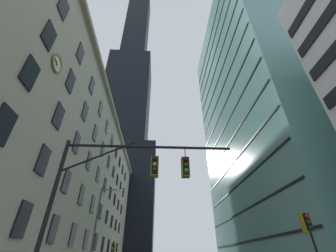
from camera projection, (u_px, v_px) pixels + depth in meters
The scene contains 7 objects.
station_building at pixel (51, 178), 33.79m from camera, with size 17.42×64.90×26.04m.
dark_skyscraper at pixel (124, 124), 94.26m from camera, with size 29.37×29.37×182.22m.
glass_office_midrise at pixel (260, 106), 44.40m from camera, with size 16.66×33.95×58.85m.
traffic_signal_mast at pixel (130, 179), 10.23m from camera, with size 8.84×0.63×6.96m.
traffic_light_near_right at pixel (308, 227), 11.70m from camera, with size 0.40×0.63×3.89m.
traffic_light_far_left at pixel (113, 250), 24.03m from camera, with size 0.40×0.63×3.27m.
street_lamppost at pixel (99, 222), 20.20m from camera, with size 2.24×0.32×7.95m.
Camera 1 is at (-2.09, -7.39, 1.70)m, focal length 22.34 mm.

